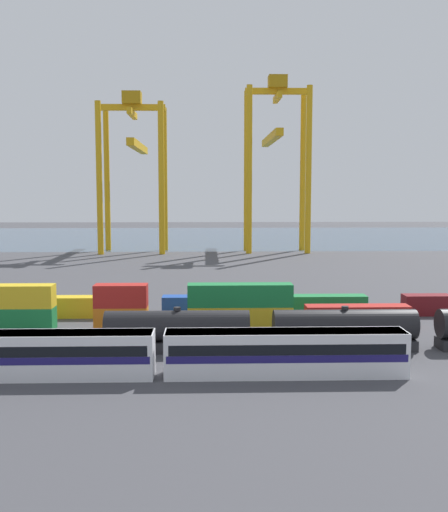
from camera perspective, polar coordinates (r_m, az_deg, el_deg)
The scene contains 17 objects.
ground_plane at distance 113.94m, azimuth 0.23°, elevation -1.87°, with size 420.00×420.00×0.00m, color #424247.
harbour_water at distance 215.17m, azimuth -0.70°, elevation 1.85°, with size 400.00×110.00×0.01m, color #384C60.
passenger_train at distance 51.98m, azimuth -6.17°, elevation -9.07°, with size 42.28×3.14×3.90m.
freight_tank_row at distance 63.75m, azimuth 18.75°, elevation -6.56°, with size 64.19×2.98×4.44m.
shipping_container_0 at distance 73.62m, azimuth -20.41°, elevation -5.60°, with size 12.10×2.44×2.60m, color #197538.
shipping_container_1 at distance 73.16m, azimuth -20.48°, elevation -3.60°, with size 12.10×2.44×2.60m, color gold.
shipping_container_2 at distance 70.45m, azimuth -9.73°, elevation -5.82°, with size 6.04×2.44×2.60m, color orange.
shipping_container_3 at distance 69.97m, azimuth -9.77°, elevation -3.73°, with size 6.04×2.44×2.60m, color #AD211C.
shipping_container_4 at distance 69.88m, azimuth 1.53°, elevation -5.83°, with size 12.10×2.44×2.60m, color gold.
shipping_container_5 at distance 69.39m, azimuth 1.54°, elevation -3.73°, with size 12.10×2.44×2.60m, color #197538.
shipping_container_6 at distance 71.96m, azimuth 12.55°, elevation -5.62°, with size 12.10×2.44×2.60m, color #AD211C.
shipping_container_8 at distance 77.80m, azimuth -11.73°, elevation -4.73°, with size 12.10×2.44×2.60m, color gold.
shipping_container_9 at distance 76.62m, azimuth -1.35°, elevation -4.77°, with size 12.10×2.44×2.60m, color #1C4299.
shipping_container_10 at distance 77.97m, azimuth 9.01°, elevation -4.66°, with size 12.10×2.44×2.60m, color #197538.
shipping_container_11 at distance 81.72m, azimuth 18.71°, elevation -4.41°, with size 6.04×2.44×2.60m, color maroon.
gantry_crane_west at distance 163.46m, azimuth -8.54°, elevation 9.33°, with size 17.25×37.11×41.72m.
gantry_crane_central at distance 163.78m, azimuth 4.93°, elevation 10.14°, with size 16.90×38.26×46.01m.
Camera 1 is at (-3.86, -72.80, 15.64)m, focal length 42.07 mm.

